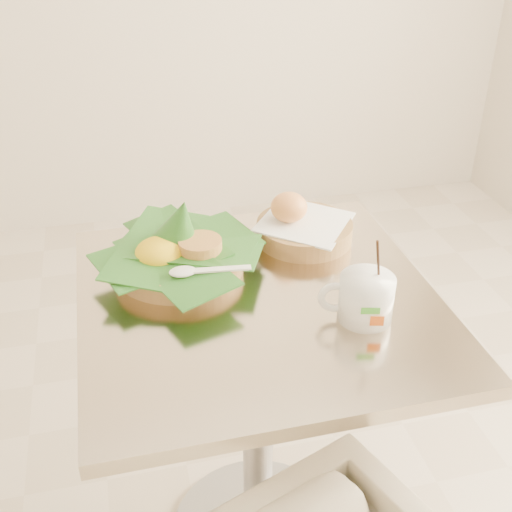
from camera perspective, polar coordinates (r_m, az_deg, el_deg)
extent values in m
cylinder|color=gray|center=(1.52, 0.17, -15.34)|extent=(0.07, 0.07, 0.69)
cube|color=beige|center=(1.28, 0.20, -4.14)|extent=(0.70, 0.70, 0.03)
cylinder|color=#9D7143|center=(1.36, -6.89, -0.30)|extent=(0.27, 0.27, 0.05)
cone|color=#235A19|center=(1.33, -6.80, 2.94)|extent=(0.16, 0.17, 0.14)
ellipsoid|color=yellow|center=(1.33, -8.57, 0.32)|extent=(0.10, 0.10, 0.06)
cylinder|color=#CC9347|center=(1.32, -4.98, 0.95)|extent=(0.09, 0.09, 0.02)
cylinder|color=#9D7143|center=(1.46, 4.31, 2.24)|extent=(0.22, 0.22, 0.04)
cube|color=white|center=(1.45, 4.35, 3.03)|extent=(0.26, 0.26, 0.01)
ellipsoid|color=orange|center=(1.43, 2.95, 4.36)|extent=(0.08, 0.08, 0.07)
cylinder|color=white|center=(1.21, 9.76, -3.72)|extent=(0.10, 0.10, 0.09)
torus|color=white|center=(1.20, 7.02, -3.66)|extent=(0.07, 0.03, 0.06)
cylinder|color=#472314|center=(1.18, 9.93, -2.12)|extent=(0.09, 0.09, 0.01)
cylinder|color=black|center=(1.18, 10.83, -0.87)|extent=(0.04, 0.04, 0.13)
cube|color=green|center=(1.16, 10.15, -4.84)|extent=(0.03, 0.01, 0.01)
cube|color=orange|center=(1.18, 10.71, -5.71)|extent=(0.02, 0.01, 0.02)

